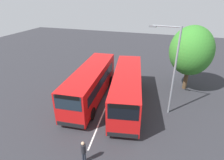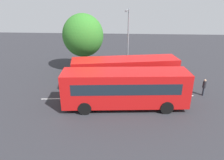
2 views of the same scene
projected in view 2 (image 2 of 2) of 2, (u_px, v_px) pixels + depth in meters
The scene contains 7 objects.
ground_plane at pixel (119, 97), 19.80m from camera, with size 70.31×70.31×0.00m, color #2B2B30.
bus_far_left at pixel (125, 88), 17.46m from camera, with size 10.56×3.31×3.25m.
bus_center_left at pixel (125, 73), 20.88m from camera, with size 10.66×4.26×3.25m.
pedestrian at pixel (204, 86), 19.85m from camera, with size 0.38×0.38×1.66m.
street_lamp at pixel (128, 39), 23.34m from camera, with size 0.51×2.51×7.70m.
depot_tree at pixel (83, 36), 25.34m from camera, with size 4.95×4.46×7.04m.
lane_stripe_outer_left at pixel (119, 97), 19.80m from camera, with size 14.47×0.12×0.01m, color silver.
Camera 2 is at (0.48, -17.72, 8.99)m, focal length 33.56 mm.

